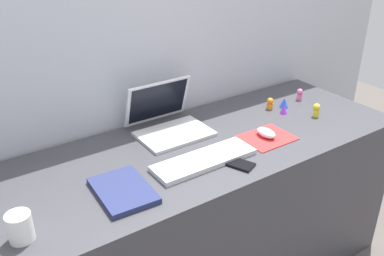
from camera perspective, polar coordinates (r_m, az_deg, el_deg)
The scene contains 14 objects.
back_wall at distance 2.00m, azimuth -5.81°, elevation 0.63°, with size 3.07×0.05×1.41m, color #B2B7C1.
desk at distance 1.91m, azimuth 0.02°, elevation -12.40°, with size 1.87×0.64×0.74m, color #38383D.
laptop at distance 1.82m, azimuth -3.43°, elevation 1.20°, with size 0.30×0.28×0.21m.
keyboard at distance 1.61m, azimuth 1.63°, elevation -4.29°, with size 0.41×0.13×0.02m, color silver.
mousepad at distance 1.80m, azimuth 9.99°, elevation -1.28°, with size 0.21×0.17×0.00m, color red.
mouse at distance 1.80m, azimuth 9.88°, elevation -0.63°, with size 0.06×0.10×0.03m, color silver.
cell_phone at distance 1.60m, azimuth 6.01°, elevation -4.72°, with size 0.06×0.13×0.01m, color black.
notebook_pad at distance 1.46m, azimuth -9.22°, elevation -8.25°, with size 0.17×0.24×0.02m, color navy.
coffee_mug at distance 1.33m, azimuth -22.01°, elevation -12.19°, with size 0.07×0.07×0.09m, color white.
toy_figurine_pink at distance 2.21m, azimuth 14.20°, elevation 4.44°, with size 0.03×0.03×0.06m.
toy_figurine_yellow at distance 2.04m, azimuth 16.29°, elevation 2.40°, with size 0.03×0.03×0.06m.
toy_figurine_blue at distance 2.10m, azimuth 12.22°, elevation 3.33°, with size 0.04×0.04×0.05m, color blue.
toy_figurine_purple at distance 2.03m, azimuth 12.16°, elevation 2.43°, with size 0.04×0.04×0.04m, color purple.
toy_figurine_orange at distance 2.07m, azimuth 10.39°, elevation 3.27°, with size 0.03×0.03×0.06m.
Camera 1 is at (-0.83, -1.23, 1.58)m, focal length 39.89 mm.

